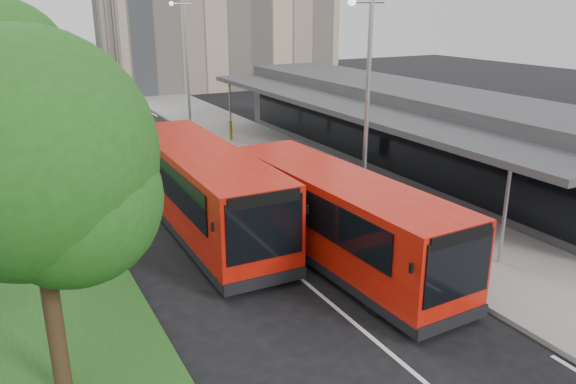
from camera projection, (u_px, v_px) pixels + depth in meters
name	position (u px, v px, depth m)	size (l,w,h in m)	color
ground	(288.00, 268.00, 17.58)	(120.00, 120.00, 0.00)	black
pavement	(226.00, 129.00, 36.99)	(5.00, 80.00, 0.15)	slate
grass_verge	(9.00, 153.00, 31.22)	(5.00, 80.00, 0.10)	#1B4A17
lane_centre_line	(158.00, 159.00, 30.15)	(0.12, 70.00, 0.01)	silver
kerb_dashes	(192.00, 138.00, 34.97)	(0.12, 56.00, 0.01)	silver
station_building	(403.00, 126.00, 28.47)	(7.70, 26.00, 4.00)	#323235
tree_near	(31.00, 171.00, 10.45)	(4.72, 4.72, 7.58)	#311F13
tree_mid	(2.00, 79.00, 20.38)	(5.11, 5.11, 8.21)	#311F13
lamp_post_near	(365.00, 99.00, 19.60)	(1.44, 0.28, 8.00)	#93959C
lamp_post_far	(185.00, 56.00, 36.36)	(1.44, 0.28, 8.00)	#93959C
bus_main	(338.00, 218.00, 17.66)	(2.95, 10.17, 2.85)	red
bus_second	(202.00, 189.00, 20.07)	(2.96, 10.89, 3.07)	red
litter_bin	(305.00, 157.00, 28.01)	(0.54, 0.54, 0.97)	#382217
bollard	(231.00, 130.00, 33.61)	(0.18, 0.18, 1.14)	yellow
car_near	(105.00, 88.00, 50.99)	(1.59, 3.94, 1.34)	#4F0B0B
car_far	(58.00, 87.00, 52.40)	(1.25, 3.60, 1.18)	navy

